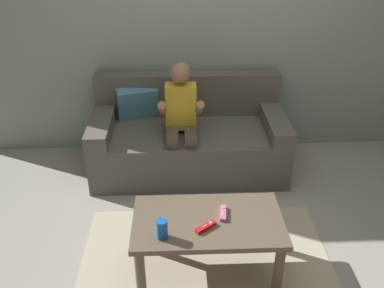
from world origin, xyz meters
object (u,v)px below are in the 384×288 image
Objects in this scene: game_remote_red_center at (206,227)px; soda_can at (162,229)px; game_remote_pink_near_edge at (223,213)px; person_seated_on_couch at (181,118)px; couch at (188,138)px; coffee_table at (208,228)px.

game_remote_red_center is 1.10× the size of soda_can.
game_remote_red_center is (-0.12, -0.12, 0.00)m from game_remote_pink_near_edge.
couch is at bearing 72.03° from person_seated_on_couch.
game_remote_red_center is (0.12, -1.19, -0.14)m from person_seated_on_couch.
couch is at bearing 93.71° from coffee_table.
coffee_table is at bearing -156.80° from game_remote_pink_near_edge.
couch is at bearing 92.64° from game_remote_red_center.
coffee_table is 6.42× the size of game_remote_pink_near_edge.
couch is 1.27m from game_remote_pink_near_edge.
coffee_table is 6.86× the size of game_remote_red_center.
person_seated_on_couch is 1.10× the size of coffee_table.
soda_can reaches higher than game_remote_pink_near_edge.
couch is 11.65× the size of game_remote_pink_near_edge.
game_remote_pink_near_edge is at bearing -77.27° from person_seated_on_couch.
game_remote_pink_near_edge is at bearing -81.78° from couch.
coffee_table is 0.13m from game_remote_pink_near_edge.
game_remote_pink_near_edge is at bearing 46.67° from game_remote_red_center.
game_remote_pink_near_edge is 0.42m from soda_can.
couch is at bearing 98.22° from game_remote_pink_near_edge.
couch is 1.29m from coffee_table.
game_remote_pink_near_edge is at bearing 26.83° from soda_can.
person_seated_on_couch reaches higher than couch.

